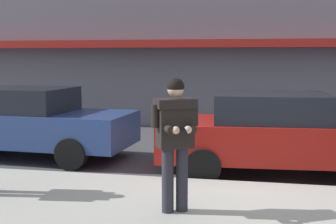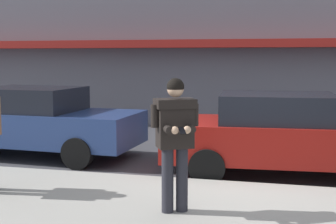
{
  "view_description": "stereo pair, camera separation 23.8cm",
  "coord_description": "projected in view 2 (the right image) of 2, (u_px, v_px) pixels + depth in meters",
  "views": [
    {
      "loc": [
        0.4,
        -7.95,
        2.23
      ],
      "look_at": [
        -0.84,
        -1.92,
        1.49
      ],
      "focal_mm": 50.0,
      "sensor_mm": 36.0,
      "label": 1
    },
    {
      "loc": [
        0.63,
        -7.9,
        2.23
      ],
      "look_at": [
        -0.84,
        -1.92,
        1.49
      ],
      "focal_mm": 50.0,
      "sensor_mm": 36.0,
      "label": 2
    }
  ],
  "objects": [
    {
      "name": "man_texting_on_phone",
      "position": [
        175.0,
        130.0,
        6.18
      ],
      "size": [
        0.63,
        0.65,
        1.81
      ],
      "color": "#23232B",
      "rests_on": "sidewalk"
    },
    {
      "name": "parked_sedan_near",
      "position": [
        37.0,
        121.0,
        10.39
      ],
      "size": [
        4.59,
        2.11,
        1.54
      ],
      "color": "navy",
      "rests_on": "ground"
    },
    {
      "name": "ground_plane",
      "position": [
        242.0,
        186.0,
        8.03
      ],
      "size": [
        80.0,
        80.0,
        0.0
      ],
      "primitive_type": "plane",
      "color": "#3D3D42"
    },
    {
      "name": "curb_paint_line",
      "position": [
        302.0,
        189.0,
        7.84
      ],
      "size": [
        28.0,
        0.12,
        0.01
      ],
      "primitive_type": "cube",
      "color": "silver",
      "rests_on": "ground"
    },
    {
      "name": "parked_sedan_mid",
      "position": [
        284.0,
        134.0,
        8.66
      ],
      "size": [
        4.62,
        2.16,
        1.54
      ],
      "color": "maroon",
      "rests_on": "ground"
    }
  ]
}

